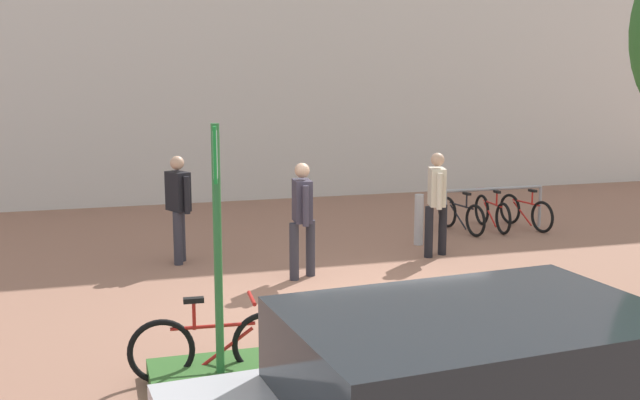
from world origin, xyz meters
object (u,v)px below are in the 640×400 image
at_px(bike_at_sign, 214,346).
at_px(person_suited_navy, 178,202).
at_px(bike_rack_cluster, 493,212).
at_px(bollard_steel, 419,220).
at_px(parking_sign_post, 217,219).
at_px(person_shirt_blue, 437,198).
at_px(person_suited_dark, 302,213).

distance_m(bike_at_sign, person_suited_navy, 4.85).
height_order(bike_rack_cluster, bollard_steel, bollard_steel).
xyz_separation_m(bike_at_sign, bike_rack_cluster, (6.27, 5.66, -0.00)).
xyz_separation_m(parking_sign_post, bike_at_sign, (-0.03, 0.23, -1.32)).
xyz_separation_m(bike_at_sign, bollard_steel, (4.37, 4.89, 0.10)).
bearing_deg(bike_at_sign, person_shirt_blue, 43.24).
bearing_deg(person_shirt_blue, person_suited_navy, 169.61).
xyz_separation_m(person_suited_dark, person_shirt_blue, (2.47, 0.67, 0.00)).
bearing_deg(bollard_steel, person_suited_dark, -149.18).
xyz_separation_m(person_shirt_blue, person_suited_navy, (-4.11, 0.75, 0.00)).
xyz_separation_m(parking_sign_post, person_shirt_blue, (4.28, 4.27, -0.69)).
xyz_separation_m(parking_sign_post, person_suited_navy, (0.17, 5.03, -0.69)).
relative_size(bike_rack_cluster, person_suited_navy, 1.23).
bearing_deg(bollard_steel, parking_sign_post, -130.34).
xyz_separation_m(bike_rack_cluster, person_suited_navy, (-6.08, -0.86, 0.63)).
distance_m(parking_sign_post, person_suited_dark, 4.09).
bearing_deg(person_suited_dark, bike_at_sign, -118.53).
bearing_deg(parking_sign_post, bike_at_sign, 96.68).
relative_size(parking_sign_post, bollard_steel, 2.85).
bearing_deg(bollard_steel, person_suited_navy, -178.76).
distance_m(bike_rack_cluster, person_suited_navy, 6.17).
xyz_separation_m(person_suited_dark, person_suited_navy, (-1.64, 1.42, 0.00)).
relative_size(parking_sign_post, person_suited_dark, 1.49).
distance_m(parking_sign_post, person_suited_navy, 5.08).
height_order(parking_sign_post, bollard_steel, parking_sign_post).
bearing_deg(person_suited_dark, person_suited_navy, 139.11).
height_order(person_suited_dark, person_shirt_blue, same).
bearing_deg(bike_at_sign, bike_rack_cluster, 42.06).
distance_m(person_suited_dark, person_shirt_blue, 2.56).
distance_m(bike_rack_cluster, person_shirt_blue, 2.62).
bearing_deg(bike_at_sign, person_suited_navy, 87.69).
distance_m(person_shirt_blue, person_suited_navy, 4.18).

